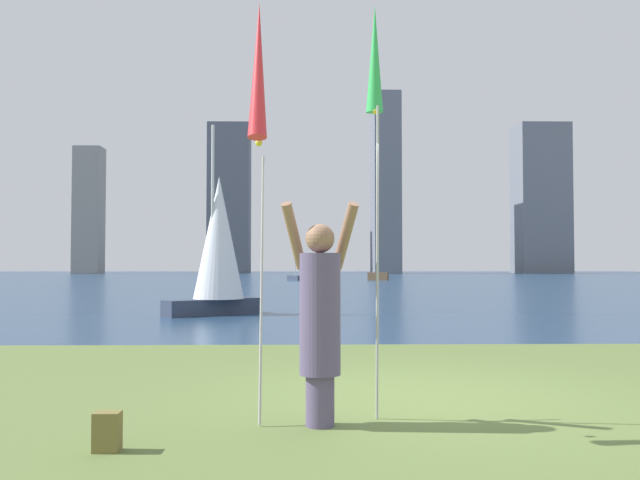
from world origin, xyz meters
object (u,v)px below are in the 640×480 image
Objects in this scene: kite_flag_right at (375,71)px; sailboat_1 at (295,277)px; kite_flag_left at (258,79)px; sailboat_0 at (378,276)px; person at (320,315)px; sailboat_5 at (218,244)px; bag at (107,432)px.

kite_flag_right is 0.82× the size of sailboat_1.
sailboat_1 is at bearing 90.54° from kite_flag_left.
sailboat_1 reaches higher than sailboat_0.
kite_flag_left reaches higher than person.
sailboat_0 is (6.20, 52.20, -0.59)m from person.
sailboat_1 is (-7.22, 0.28, -0.10)m from sailboat_0.
sailboat_1 is at bearing 91.70° from kite_flag_right.
person is 0.47× the size of sailboat_0.
kite_flag_left is 0.69× the size of sailboat_5.
kite_flag_left is 52.99m from sailboat_0.
sailboat_0 is (6.73, 52.50, -2.60)m from kite_flag_left.
kite_flag_right is 52.24m from sailboat_0.
sailboat_0 is 7.23m from sailboat_1.
person is at bearing -146.78° from kite_flag_right.
sailboat_5 reaches higher than sailboat_1.
sailboat_0 is (5.68, 51.85, -2.86)m from kite_flag_right.
person is 0.42× the size of sailboat_1.
kite_flag_left is 0.78× the size of sailboat_1.
bag is (-2.15, -1.10, -3.08)m from kite_flag_right.
person is at bearing -96.78° from sailboat_0.
sailboat_0 is at bearing 77.42° from sailboat_5.
kite_flag_left is at bearing -152.37° from person.
bag is at bearing -85.98° from sailboat_5.
sailboat_5 is at bearing 94.02° from bag.
sailboat_1 reaches higher than person.
person is 0.54× the size of kite_flag_left.
person is 13.16m from sailboat_5.
kite_flag_left is 0.88× the size of sailboat_0.
kite_flag_right is (0.52, 0.34, 2.27)m from person.
sailboat_5 is at bearing -102.58° from sailboat_0.
kite_flag_left is 12.40× the size of bag.
kite_flag_right is 12.96m from sailboat_5.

